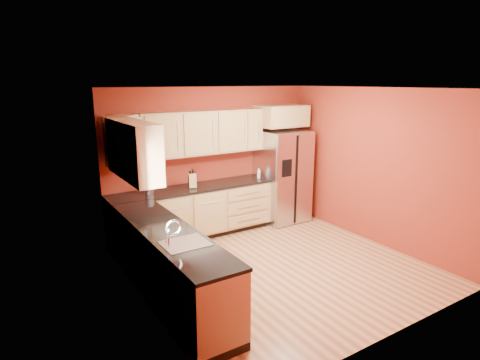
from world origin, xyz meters
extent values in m
plane|color=brown|center=(0.00, 0.00, 0.00)|extent=(4.00, 4.00, 0.00)
plane|color=silver|center=(0.00, 0.00, 2.60)|extent=(4.00, 4.00, 0.00)
cube|color=maroon|center=(0.00, 2.00, 1.30)|extent=(4.00, 0.04, 2.60)
cube|color=maroon|center=(0.00, -2.00, 1.30)|extent=(4.00, 0.04, 2.60)
cube|color=maroon|center=(-2.00, 0.00, 1.30)|extent=(0.04, 4.00, 2.60)
cube|color=maroon|center=(2.00, 0.00, 1.30)|extent=(0.04, 4.00, 2.60)
cube|color=#9E6E4C|center=(-0.55, 1.70, 0.44)|extent=(2.90, 0.60, 0.88)
cube|color=#9E6E4C|center=(-1.70, 0.00, 0.44)|extent=(0.60, 2.80, 0.88)
cube|color=black|center=(-0.55, 1.69, 0.90)|extent=(2.90, 0.62, 0.04)
cube|color=black|center=(-1.69, 0.00, 0.90)|extent=(0.62, 2.80, 0.04)
cube|color=#9E6E4C|center=(-0.25, 1.83, 1.83)|extent=(2.30, 0.33, 0.75)
cube|color=#9E6E4C|center=(-1.83, 0.72, 1.83)|extent=(0.33, 1.35, 0.75)
cube|color=#9E6E4C|center=(-1.67, 1.67, 1.83)|extent=(0.67, 0.67, 0.75)
cube|color=#9E6E4C|center=(1.35, 1.70, 2.05)|extent=(0.92, 0.60, 0.40)
cube|color=#A8A8AD|center=(1.35, 1.62, 0.89)|extent=(0.90, 0.75, 1.78)
cube|color=white|center=(-1.98, -0.50, 1.55)|extent=(0.03, 0.90, 1.00)
cylinder|color=#A8A8AD|center=(-1.32, 1.72, 1.03)|extent=(0.16, 0.16, 0.21)
cylinder|color=#A8A8AD|center=(-1.29, 1.73, 1.02)|extent=(0.15, 0.15, 0.20)
cube|color=tan|center=(-0.56, 1.66, 1.04)|extent=(0.16, 0.15, 0.25)
cylinder|color=silver|center=(0.80, 1.64, 1.01)|extent=(0.08, 0.08, 0.19)
camera|label=1|loc=(-3.40, -4.37, 2.70)|focal=30.00mm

